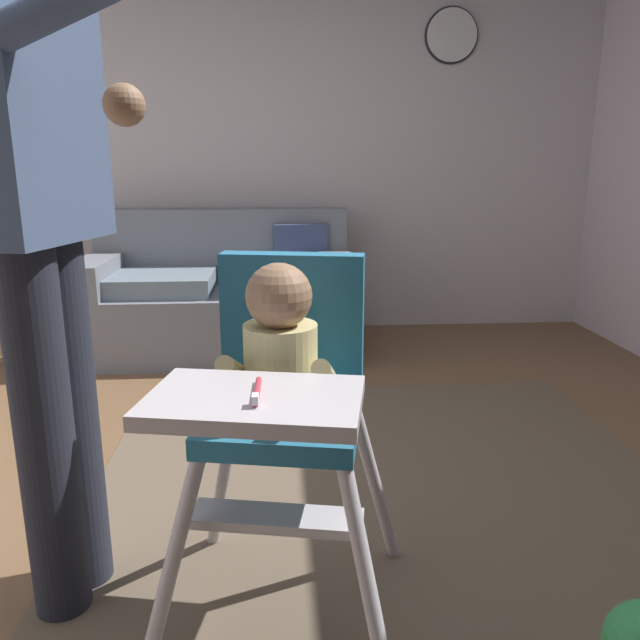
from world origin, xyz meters
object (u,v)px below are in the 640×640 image
high_chair (283,380)px  side_table (8,300)px  couch (222,297)px  adult_standing (39,231)px  wall_clock (451,35)px

high_chair → side_table: bearing=-133.7°
couch → high_chair: high_chair is taller
adult_standing → side_table: 2.36m
side_table → wall_clock: 3.21m
adult_standing → side_table: size_ratio=3.32×
couch → side_table: 1.22m
couch → high_chair: 2.46m
high_chair → adult_standing: 0.67m
high_chair → wall_clock: 3.38m
high_chair → side_table: size_ratio=1.79×
couch → high_chair: bearing=8.3°
side_table → wall_clock: size_ratio=1.47×
adult_standing → wall_clock: bearing=70.6°
adult_standing → wall_clock: 3.41m
adult_standing → side_table: bearing=127.9°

